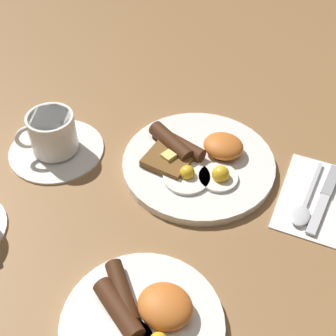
{
  "coord_description": "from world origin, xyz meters",
  "views": [
    {
      "loc": [
        -0.22,
        0.53,
        0.58
      ],
      "look_at": [
        0.03,
        0.05,
        0.03
      ],
      "focal_mm": 50.0,
      "sensor_mm": 36.0,
      "label": 1
    }
  ],
  "objects_px": {
    "breakfast_plate_near": "(197,161)",
    "teacup_near": "(53,138)",
    "breakfast_plate_far": "(143,321)",
    "knife": "(325,195)",
    "spoon": "(303,208)"
  },
  "relations": [
    {
      "from": "knife",
      "to": "teacup_near",
      "type": "bearing_deg",
      "value": -75.42
    },
    {
      "from": "breakfast_plate_far",
      "to": "teacup_near",
      "type": "height_order",
      "value": "teacup_near"
    },
    {
      "from": "breakfast_plate_near",
      "to": "teacup_near",
      "type": "xyz_separation_m",
      "value": [
        0.24,
        0.08,
        0.02
      ]
    },
    {
      "from": "breakfast_plate_near",
      "to": "teacup_near",
      "type": "height_order",
      "value": "teacup_near"
    },
    {
      "from": "breakfast_plate_near",
      "to": "spoon",
      "type": "xyz_separation_m",
      "value": [
        -0.19,
        0.01,
        -0.0
      ]
    },
    {
      "from": "breakfast_plate_near",
      "to": "knife",
      "type": "bearing_deg",
      "value": -171.47
    },
    {
      "from": "breakfast_plate_far",
      "to": "spoon",
      "type": "distance_m",
      "value": 0.31
    },
    {
      "from": "breakfast_plate_far",
      "to": "spoon",
      "type": "xyz_separation_m",
      "value": [
        -0.13,
        -0.28,
        -0.01
      ]
    },
    {
      "from": "knife",
      "to": "spoon",
      "type": "relative_size",
      "value": 1.05
    },
    {
      "from": "breakfast_plate_near",
      "to": "breakfast_plate_far",
      "type": "xyz_separation_m",
      "value": [
        -0.06,
        0.3,
        0.0
      ]
    },
    {
      "from": "breakfast_plate_near",
      "to": "knife",
      "type": "height_order",
      "value": "breakfast_plate_near"
    },
    {
      "from": "teacup_near",
      "to": "knife",
      "type": "height_order",
      "value": "teacup_near"
    },
    {
      "from": "breakfast_plate_near",
      "to": "breakfast_plate_far",
      "type": "bearing_deg",
      "value": 102.15
    },
    {
      "from": "teacup_near",
      "to": "breakfast_plate_far",
      "type": "bearing_deg",
      "value": 144.83
    },
    {
      "from": "breakfast_plate_near",
      "to": "knife",
      "type": "distance_m",
      "value": 0.22
    }
  ]
}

